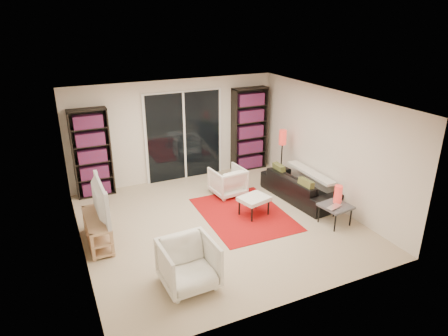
{
  "coord_description": "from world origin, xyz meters",
  "views": [
    {
      "loc": [
        -2.77,
        -6.22,
        3.83
      ],
      "look_at": [
        0.25,
        0.3,
        1.0
      ],
      "focal_mm": 32.0,
      "sensor_mm": 36.0,
      "label": 1
    }
  ],
  "objects_px": {
    "tv_stand": "(98,230)",
    "ottoman": "(254,200)",
    "bookshelf_left": "(92,153)",
    "armchair_front": "(189,264)",
    "floor_lamp": "(282,143)",
    "sofa": "(299,187)",
    "armchair_back": "(228,181)",
    "bookshelf_right": "(249,129)",
    "side_table": "(336,207)"
  },
  "relations": [
    {
      "from": "tv_stand",
      "to": "ottoman",
      "type": "height_order",
      "value": "tv_stand"
    },
    {
      "from": "tv_stand",
      "to": "ottoman",
      "type": "relative_size",
      "value": 1.75
    },
    {
      "from": "bookshelf_left",
      "to": "armchair_front",
      "type": "relative_size",
      "value": 2.43
    },
    {
      "from": "bookshelf_left",
      "to": "floor_lamp",
      "type": "height_order",
      "value": "bookshelf_left"
    },
    {
      "from": "tv_stand",
      "to": "bookshelf_left",
      "type": "bearing_deg",
      "value": 82.65
    },
    {
      "from": "sofa",
      "to": "armchair_back",
      "type": "height_order",
      "value": "armchair_back"
    },
    {
      "from": "bookshelf_right",
      "to": "armchair_front",
      "type": "relative_size",
      "value": 2.62
    },
    {
      "from": "floor_lamp",
      "to": "ottoman",
      "type": "bearing_deg",
      "value": -138.66
    },
    {
      "from": "armchair_back",
      "to": "tv_stand",
      "type": "bearing_deg",
      "value": 11.07
    },
    {
      "from": "tv_stand",
      "to": "side_table",
      "type": "xyz_separation_m",
      "value": [
        4.23,
        -1.21,
        0.1
      ]
    },
    {
      "from": "tv_stand",
      "to": "sofa",
      "type": "relative_size",
      "value": 0.61
    },
    {
      "from": "armchair_front",
      "to": "ottoman",
      "type": "distance_m",
      "value": 2.48
    },
    {
      "from": "sofa",
      "to": "armchair_front",
      "type": "distance_m",
      "value": 3.69
    },
    {
      "from": "ottoman",
      "to": "bookshelf_left",
      "type": "bearing_deg",
      "value": 139.45
    },
    {
      "from": "bookshelf_left",
      "to": "armchair_back",
      "type": "height_order",
      "value": "bookshelf_left"
    },
    {
      "from": "tv_stand",
      "to": "armchair_front",
      "type": "xyz_separation_m",
      "value": [
        1.05,
        -1.78,
        0.1
      ]
    },
    {
      "from": "armchair_back",
      "to": "bookshelf_right",
      "type": "bearing_deg",
      "value": -139.65
    },
    {
      "from": "bookshelf_left",
      "to": "armchair_back",
      "type": "bearing_deg",
      "value": -24.49
    },
    {
      "from": "bookshelf_right",
      "to": "ottoman",
      "type": "bearing_deg",
      "value": -115.83
    },
    {
      "from": "bookshelf_left",
      "to": "side_table",
      "type": "xyz_separation_m",
      "value": [
        3.96,
        -3.29,
        -0.62
      ]
    },
    {
      "from": "tv_stand",
      "to": "floor_lamp",
      "type": "distance_m",
      "value": 4.59
    },
    {
      "from": "side_table",
      "to": "bookshelf_left",
      "type": "bearing_deg",
      "value": 140.22
    },
    {
      "from": "ottoman",
      "to": "sofa",
      "type": "bearing_deg",
      "value": 11.91
    },
    {
      "from": "tv_stand",
      "to": "armchair_back",
      "type": "distance_m",
      "value": 3.06
    },
    {
      "from": "armchair_front",
      "to": "side_table",
      "type": "height_order",
      "value": "armchair_front"
    },
    {
      "from": "ottoman",
      "to": "side_table",
      "type": "relative_size",
      "value": 1.13
    },
    {
      "from": "sofa",
      "to": "armchair_front",
      "type": "bearing_deg",
      "value": 113.41
    },
    {
      "from": "armchair_front",
      "to": "floor_lamp",
      "type": "xyz_separation_m",
      "value": [
        3.37,
        2.79,
        0.6
      ]
    },
    {
      "from": "sofa",
      "to": "tv_stand",
      "type": "bearing_deg",
      "value": 84.52
    },
    {
      "from": "bookshelf_right",
      "to": "side_table",
      "type": "relative_size",
      "value": 3.59
    },
    {
      "from": "armchair_front",
      "to": "ottoman",
      "type": "bearing_deg",
      "value": 35.78
    },
    {
      "from": "ottoman",
      "to": "side_table",
      "type": "bearing_deg",
      "value": -38.04
    },
    {
      "from": "bookshelf_left",
      "to": "tv_stand",
      "type": "distance_m",
      "value": 2.22
    },
    {
      "from": "tv_stand",
      "to": "sofa",
      "type": "height_order",
      "value": "sofa"
    },
    {
      "from": "side_table",
      "to": "floor_lamp",
      "type": "relative_size",
      "value": 0.46
    },
    {
      "from": "armchair_front",
      "to": "floor_lamp",
      "type": "relative_size",
      "value": 0.63
    },
    {
      "from": "bookshelf_left",
      "to": "ottoman",
      "type": "xyz_separation_m",
      "value": [
        2.72,
        -2.33,
        -0.63
      ]
    },
    {
      "from": "bookshelf_right",
      "to": "side_table",
      "type": "bearing_deg",
      "value": -88.14
    },
    {
      "from": "bookshelf_right",
      "to": "tv_stand",
      "type": "distance_m",
      "value": 4.68
    },
    {
      "from": "side_table",
      "to": "armchair_front",
      "type": "bearing_deg",
      "value": -169.9
    },
    {
      "from": "sofa",
      "to": "armchair_back",
      "type": "relative_size",
      "value": 2.71
    },
    {
      "from": "sofa",
      "to": "floor_lamp",
      "type": "relative_size",
      "value": 1.47
    },
    {
      "from": "ottoman",
      "to": "side_table",
      "type": "xyz_separation_m",
      "value": [
        1.23,
        -0.97,
        0.01
      ]
    },
    {
      "from": "bookshelf_left",
      "to": "ottoman",
      "type": "height_order",
      "value": "bookshelf_left"
    },
    {
      "from": "tv_stand",
      "to": "armchair_front",
      "type": "height_order",
      "value": "armchair_front"
    },
    {
      "from": "armchair_back",
      "to": "bookshelf_left",
      "type": "bearing_deg",
      "value": -29.93
    },
    {
      "from": "bookshelf_right",
      "to": "armchair_front",
      "type": "bearing_deg",
      "value": -128.5
    },
    {
      "from": "tv_stand",
      "to": "armchair_back",
      "type": "height_order",
      "value": "armchair_back"
    },
    {
      "from": "side_table",
      "to": "armchair_back",
      "type": "bearing_deg",
      "value": 121.79
    },
    {
      "from": "sofa",
      "to": "ottoman",
      "type": "bearing_deg",
      "value": 96.09
    }
  ]
}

